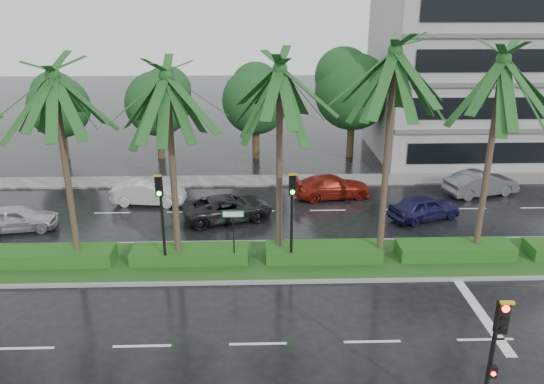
{
  "coord_description": "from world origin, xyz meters",
  "views": [
    {
      "loc": [
        0.01,
        -20.37,
        11.39
      ],
      "look_at": [
        0.69,
        1.5,
        3.2
      ],
      "focal_mm": 35.0,
      "sensor_mm": 36.0,
      "label": 1
    }
  ],
  "objects_px": {
    "signal_near": "(492,364)",
    "car_red": "(332,187)",
    "car_darkgrey": "(228,208)",
    "car_silver": "(17,218)",
    "car_grey": "(481,183)",
    "street_sign": "(233,224)",
    "car_blue": "(424,207)",
    "car_white": "(149,193)",
    "signal_median_left": "(161,208)"
  },
  "relations": [
    {
      "from": "signal_near",
      "to": "car_red",
      "type": "height_order",
      "value": "signal_near"
    },
    {
      "from": "car_darkgrey",
      "to": "car_red",
      "type": "relative_size",
      "value": 1.04
    },
    {
      "from": "car_silver",
      "to": "car_darkgrey",
      "type": "relative_size",
      "value": 0.81
    },
    {
      "from": "car_red",
      "to": "signal_near",
      "type": "bearing_deg",
      "value": 175.88
    },
    {
      "from": "car_darkgrey",
      "to": "car_grey",
      "type": "distance_m",
      "value": 15.39
    },
    {
      "from": "street_sign",
      "to": "car_red",
      "type": "relative_size",
      "value": 0.57
    },
    {
      "from": "street_sign",
      "to": "car_grey",
      "type": "relative_size",
      "value": 0.59
    },
    {
      "from": "car_silver",
      "to": "car_darkgrey",
      "type": "height_order",
      "value": "car_darkgrey"
    },
    {
      "from": "signal_near",
      "to": "street_sign",
      "type": "relative_size",
      "value": 1.68
    },
    {
      "from": "car_blue",
      "to": "car_grey",
      "type": "bearing_deg",
      "value": -72.38
    },
    {
      "from": "car_white",
      "to": "car_grey",
      "type": "distance_m",
      "value": 19.72
    },
    {
      "from": "signal_median_left",
      "to": "car_red",
      "type": "distance_m",
      "value": 12.44
    },
    {
      "from": "car_grey",
      "to": "signal_median_left",
      "type": "bearing_deg",
      "value": 101.65
    },
    {
      "from": "car_grey",
      "to": "car_red",
      "type": "bearing_deg",
      "value": 75.37
    },
    {
      "from": "car_silver",
      "to": "car_grey",
      "type": "distance_m",
      "value": 26.1
    },
    {
      "from": "car_red",
      "to": "car_grey",
      "type": "xyz_separation_m",
      "value": [
        9.0,
        0.1,
        0.07
      ]
    },
    {
      "from": "car_darkgrey",
      "to": "car_grey",
      "type": "relative_size",
      "value": 1.08
    },
    {
      "from": "signal_near",
      "to": "car_red",
      "type": "relative_size",
      "value": 0.95
    },
    {
      "from": "car_silver",
      "to": "car_darkgrey",
      "type": "xyz_separation_m",
      "value": [
        10.7,
        1.07,
        0.0
      ]
    },
    {
      "from": "street_sign",
      "to": "car_silver",
      "type": "xyz_separation_m",
      "value": [
        -11.24,
        4.36,
        -1.46
      ]
    },
    {
      "from": "car_darkgrey",
      "to": "signal_median_left",
      "type": "bearing_deg",
      "value": 140.0
    },
    {
      "from": "car_grey",
      "to": "car_darkgrey",
      "type": "bearing_deg",
      "value": 86.98
    },
    {
      "from": "car_silver",
      "to": "car_grey",
      "type": "bearing_deg",
      "value": -89.28
    },
    {
      "from": "car_silver",
      "to": "car_white",
      "type": "height_order",
      "value": "car_white"
    },
    {
      "from": "car_white",
      "to": "car_grey",
      "type": "bearing_deg",
      "value": -82.45
    },
    {
      "from": "car_silver",
      "to": "car_red",
      "type": "bearing_deg",
      "value": -84.63
    },
    {
      "from": "car_darkgrey",
      "to": "car_blue",
      "type": "distance_m",
      "value": 10.54
    },
    {
      "from": "signal_median_left",
      "to": "car_red",
      "type": "relative_size",
      "value": 0.95
    },
    {
      "from": "car_blue",
      "to": "car_grey",
      "type": "xyz_separation_m",
      "value": [
        4.5,
        3.52,
        0.06
      ]
    },
    {
      "from": "car_blue",
      "to": "car_grey",
      "type": "distance_m",
      "value": 5.72
    },
    {
      "from": "car_darkgrey",
      "to": "signal_near",
      "type": "bearing_deg",
      "value": -170.11
    },
    {
      "from": "signal_near",
      "to": "car_silver",
      "type": "bearing_deg",
      "value": 142.02
    },
    {
      "from": "car_darkgrey",
      "to": "car_blue",
      "type": "height_order",
      "value": "car_blue"
    },
    {
      "from": "car_white",
      "to": "car_red",
      "type": "height_order",
      "value": "car_white"
    },
    {
      "from": "street_sign",
      "to": "car_blue",
      "type": "bearing_deg",
      "value": 27.33
    },
    {
      "from": "car_silver",
      "to": "car_blue",
      "type": "distance_m",
      "value": 21.25
    },
    {
      "from": "signal_median_left",
      "to": "car_silver",
      "type": "bearing_deg",
      "value": 151.1
    },
    {
      "from": "street_sign",
      "to": "car_red",
      "type": "xyz_separation_m",
      "value": [
        5.5,
        8.6,
        -1.46
      ]
    },
    {
      "from": "signal_near",
      "to": "signal_median_left",
      "type": "height_order",
      "value": "signal_median_left"
    },
    {
      "from": "signal_median_left",
      "to": "car_blue",
      "type": "relative_size",
      "value": 1.11
    },
    {
      "from": "street_sign",
      "to": "car_darkgrey",
      "type": "xyz_separation_m",
      "value": [
        -0.54,
        5.43,
        -1.46
      ]
    },
    {
      "from": "signal_near",
      "to": "car_white",
      "type": "relative_size",
      "value": 1.05
    },
    {
      "from": "car_red",
      "to": "car_blue",
      "type": "height_order",
      "value": "car_blue"
    },
    {
      "from": "car_darkgrey",
      "to": "car_blue",
      "type": "bearing_deg",
      "value": -107.78
    },
    {
      "from": "signal_near",
      "to": "car_blue",
      "type": "xyz_separation_m",
      "value": [
        3.0,
        15.04,
        -1.83
      ]
    },
    {
      "from": "car_darkgrey",
      "to": "street_sign",
      "type": "bearing_deg",
      "value": 169.32
    },
    {
      "from": "street_sign",
      "to": "car_blue",
      "type": "relative_size",
      "value": 0.66
    },
    {
      "from": "street_sign",
      "to": "car_red",
      "type": "distance_m",
      "value": 10.31
    },
    {
      "from": "street_sign",
      "to": "signal_median_left",
      "type": "bearing_deg",
      "value": -176.53
    },
    {
      "from": "signal_median_left",
      "to": "car_darkgrey",
      "type": "distance_m",
      "value": 6.56
    }
  ]
}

